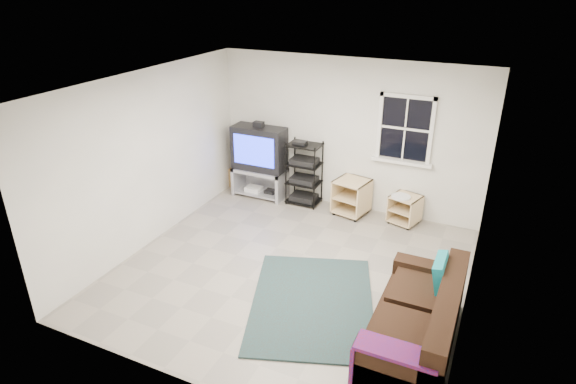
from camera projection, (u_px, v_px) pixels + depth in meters
The scene contains 8 objects.
room at pixel (405, 133), 7.66m from camera, with size 4.60×4.62×4.60m.
tv_unit at pixel (260, 156), 8.72m from camera, with size 0.97×0.48×1.42m.
av_rack at pixel (304, 177), 8.53m from camera, with size 0.58×0.42×1.15m.
side_table_left at pixel (353, 195), 8.24m from camera, with size 0.62×0.62×0.62m.
side_table_right at pixel (405, 207), 7.94m from camera, with size 0.55×0.55×0.51m.
sofa at pixel (418, 324), 5.24m from camera, with size 0.85×1.92×0.88m.
shag_rug at pixel (312, 303), 6.07m from camera, with size 1.50×2.06×0.02m, color black.
paper_bag at pixel (236, 178), 9.31m from camera, with size 0.26×0.17×0.37m, color #A47C49.
Camera 1 is at (2.36, -5.19, 3.80)m, focal length 30.00 mm.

